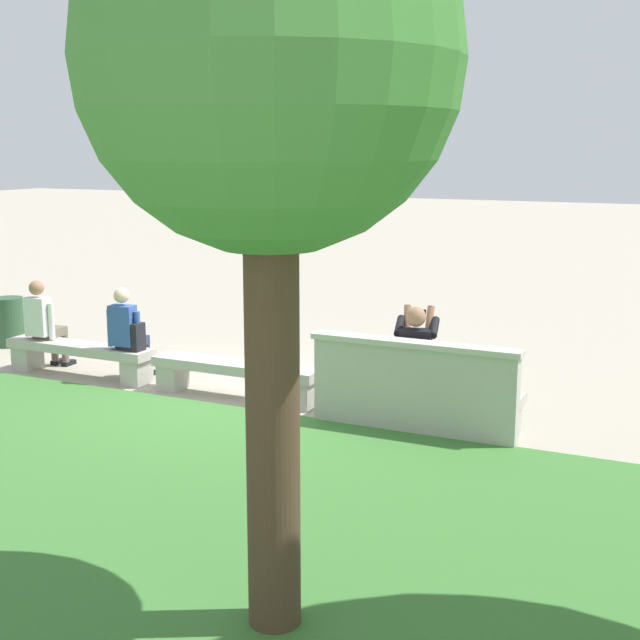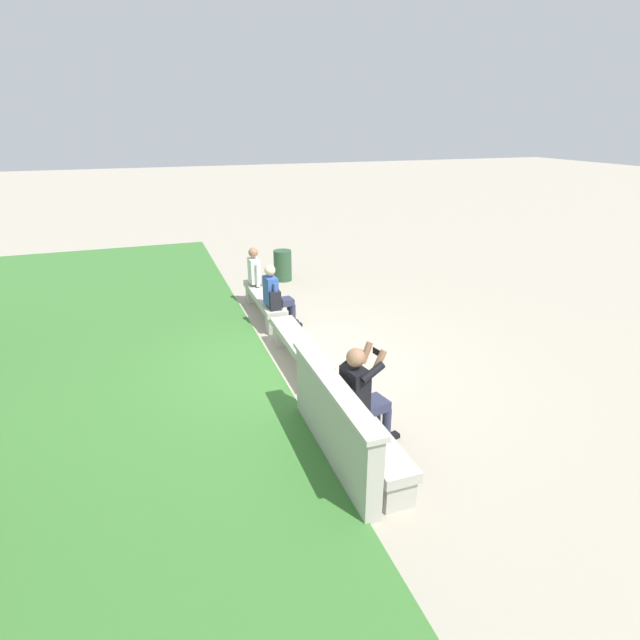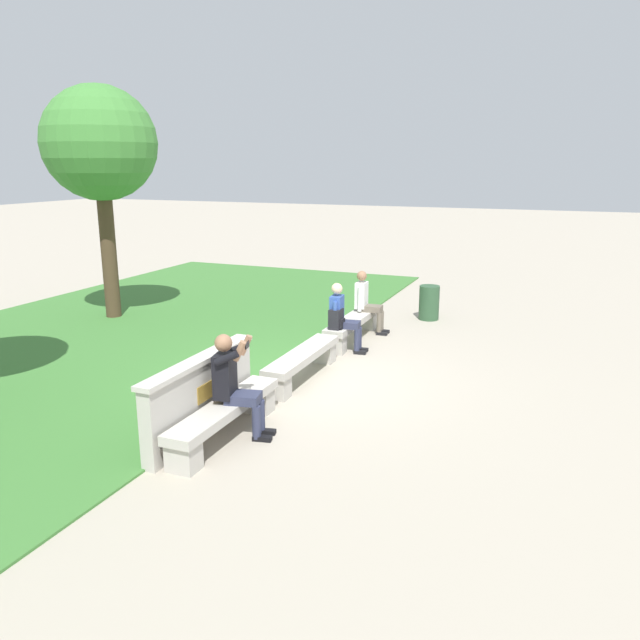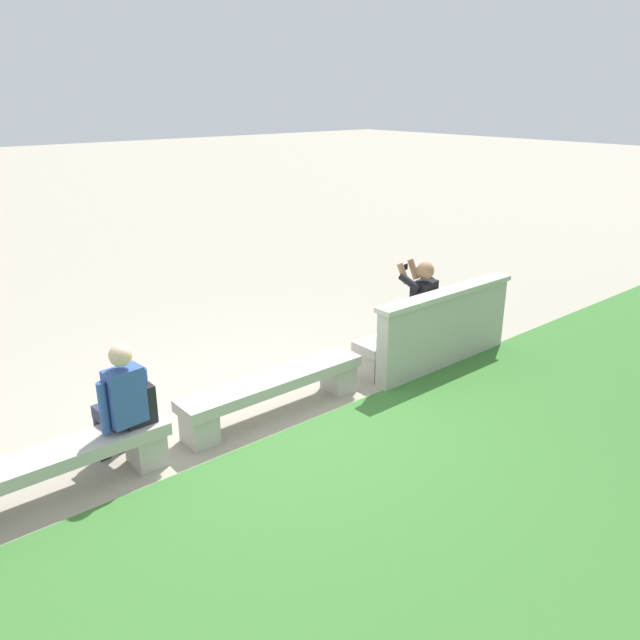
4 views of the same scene
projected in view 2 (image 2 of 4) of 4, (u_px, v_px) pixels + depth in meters
The scene contains 10 objects.
ground_plane at pixel (300, 365), 8.07m from camera, with size 80.00×80.00×0.00m, color #A89E8C.
bench_main at pixel (360, 429), 5.86m from camera, with size 2.19×0.40×0.45m.
bench_near at pixel (299, 348), 7.96m from camera, with size 2.19×0.40×0.45m.
bench_mid at pixel (264, 301), 10.05m from camera, with size 2.19×0.40×0.45m.
backrest_wall_with_plaque at pixel (333, 419), 5.68m from camera, with size 2.30×0.24×1.01m.
person_photographer at pixel (363, 392), 5.82m from camera, with size 0.52×0.77×1.32m.
person_distant at pixel (276, 295), 9.28m from camera, with size 0.48×0.70×1.26m.
person_companion at pixel (259, 275), 10.51m from camera, with size 0.48×0.68×1.26m.
backpack at pixel (275, 300), 9.17m from camera, with size 0.28×0.24×0.43m.
trash_bin at pixel (283, 265), 12.28m from camera, with size 0.44×0.44×0.75m, color #2D5133.
Camera 2 is at (-6.92, 2.10, 3.67)m, focal length 28.00 mm.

